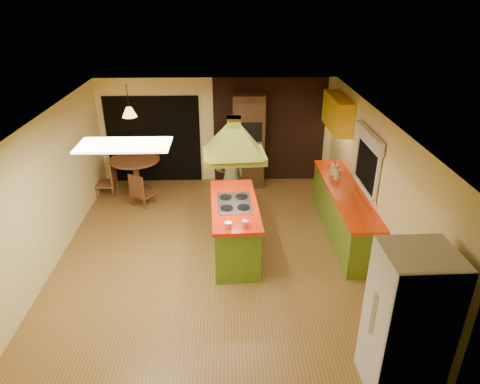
{
  "coord_description": "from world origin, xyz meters",
  "views": [
    {
      "loc": [
        0.24,
        -6.52,
        4.36
      ],
      "look_at": [
        0.45,
        0.1,
        1.15
      ],
      "focal_mm": 32.0,
      "sensor_mm": 36.0,
      "label": 1
    }
  ],
  "objects_px": {
    "wall_oven": "(249,141)",
    "dining_table": "(136,168)",
    "canister_large": "(335,169)",
    "kitchen_island": "(235,228)",
    "refrigerator": "(407,323)",
    "man": "(231,179)"
  },
  "relations": [
    {
      "from": "wall_oven",
      "to": "dining_table",
      "type": "relative_size",
      "value": 1.97
    },
    {
      "from": "wall_oven",
      "to": "canister_large",
      "type": "xyz_separation_m",
      "value": [
        1.65,
        -1.6,
        -0.07
      ]
    },
    {
      "from": "kitchen_island",
      "to": "canister_large",
      "type": "bearing_deg",
      "value": 30.67
    },
    {
      "from": "kitchen_island",
      "to": "refrigerator",
      "type": "height_order",
      "value": "refrigerator"
    },
    {
      "from": "wall_oven",
      "to": "dining_table",
      "type": "height_order",
      "value": "wall_oven"
    },
    {
      "from": "refrigerator",
      "to": "wall_oven",
      "type": "distance_m",
      "value": 6.05
    },
    {
      "from": "man",
      "to": "canister_large",
      "type": "xyz_separation_m",
      "value": [
        2.1,
        0.0,
        0.19
      ]
    },
    {
      "from": "refrigerator",
      "to": "man",
      "type": "bearing_deg",
      "value": 113.29
    },
    {
      "from": "refrigerator",
      "to": "dining_table",
      "type": "distance_m",
      "value": 6.87
    },
    {
      "from": "refrigerator",
      "to": "canister_large",
      "type": "bearing_deg",
      "value": 86.66
    },
    {
      "from": "kitchen_island",
      "to": "refrigerator",
      "type": "xyz_separation_m",
      "value": [
        1.88,
        -2.92,
        0.45
      ]
    },
    {
      "from": "kitchen_island",
      "to": "dining_table",
      "type": "height_order",
      "value": "kitchen_island"
    },
    {
      "from": "kitchen_island",
      "to": "wall_oven",
      "type": "xyz_separation_m",
      "value": [
        0.39,
        2.94,
        0.6
      ]
    },
    {
      "from": "kitchen_island",
      "to": "refrigerator",
      "type": "bearing_deg",
      "value": -59.72
    },
    {
      "from": "dining_table",
      "to": "man",
      "type": "bearing_deg",
      "value": -30.0
    },
    {
      "from": "refrigerator",
      "to": "wall_oven",
      "type": "relative_size",
      "value": 0.86
    },
    {
      "from": "man",
      "to": "dining_table",
      "type": "xyz_separation_m",
      "value": [
        -2.16,
        1.25,
        -0.25
      ]
    },
    {
      "from": "man",
      "to": "dining_table",
      "type": "distance_m",
      "value": 2.51
    },
    {
      "from": "kitchen_island",
      "to": "man",
      "type": "distance_m",
      "value": 1.38
    },
    {
      "from": "man",
      "to": "dining_table",
      "type": "bearing_deg",
      "value": -45.76
    },
    {
      "from": "dining_table",
      "to": "canister_large",
      "type": "relative_size",
      "value": 5.09
    },
    {
      "from": "refrigerator",
      "to": "wall_oven",
      "type": "xyz_separation_m",
      "value": [
        -1.49,
        5.86,
        0.16
      ]
    }
  ]
}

